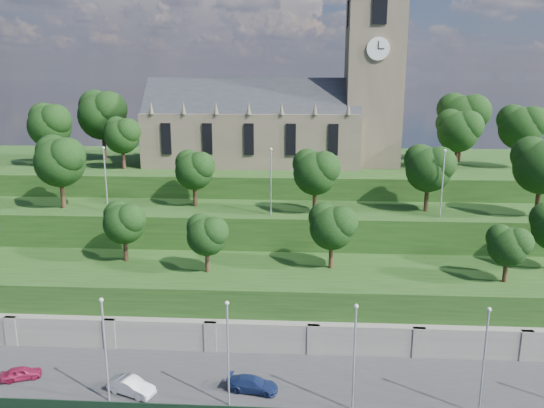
# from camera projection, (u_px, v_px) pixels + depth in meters

# --- Properties ---
(promenade) EXTENTS (160.00, 12.00, 2.00)m
(promenade) POSITION_uv_depth(u_px,v_px,m) (257.00, 392.00, 46.82)
(promenade) COLOR #2D2D30
(promenade) RESTS_ON ground
(retaining_wall) EXTENTS (160.00, 2.10, 5.00)m
(retaining_wall) POSITION_uv_depth(u_px,v_px,m) (262.00, 344.00, 52.27)
(retaining_wall) COLOR slate
(retaining_wall) RESTS_ON ground
(embankment_lower) EXTENTS (160.00, 12.00, 8.00)m
(embankment_lower) POSITION_uv_depth(u_px,v_px,m) (267.00, 304.00, 57.78)
(embankment_lower) COLOR #1C3D14
(embankment_lower) RESTS_ON ground
(embankment_upper) EXTENTS (160.00, 10.00, 12.00)m
(embankment_upper) POSITION_uv_depth(u_px,v_px,m) (272.00, 254.00, 67.99)
(embankment_upper) COLOR #1C3D14
(embankment_upper) RESTS_ON ground
(hilltop) EXTENTS (160.00, 32.00, 15.00)m
(hilltop) POSITION_uv_depth(u_px,v_px,m) (280.00, 205.00, 88.03)
(hilltop) COLOR #1C3D14
(hilltop) RESTS_ON ground
(church) EXTENTS (38.60, 12.35, 27.60)m
(church) POSITION_uv_depth(u_px,v_px,m) (284.00, 115.00, 80.60)
(church) COLOR brown
(church) RESTS_ON hilltop
(trees_lower) EXTENTS (66.02, 8.68, 7.20)m
(trees_lower) POSITION_uv_depth(u_px,v_px,m) (281.00, 228.00, 55.94)
(trees_lower) COLOR #341F14
(trees_lower) RESTS_ON embankment_lower
(trees_upper) EXTENTS (64.80, 8.59, 9.46)m
(trees_upper) POSITION_uv_depth(u_px,v_px,m) (315.00, 164.00, 63.96)
(trees_upper) COLOR #341F14
(trees_upper) RESTS_ON embankment_upper
(trees_hilltop) EXTENTS (76.45, 16.17, 11.25)m
(trees_hilltop) POSITION_uv_depth(u_px,v_px,m) (282.00, 120.00, 80.36)
(trees_hilltop) COLOR #341F14
(trees_hilltop) RESTS_ON hilltop
(lamp_posts_promenade) EXTENTS (60.36, 0.36, 9.16)m
(lamp_posts_promenade) POSITION_uv_depth(u_px,v_px,m) (228.00, 347.00, 42.10)
(lamp_posts_promenade) COLOR #B2B2B7
(lamp_posts_promenade) RESTS_ON promenade
(lamp_posts_upper) EXTENTS (40.36, 0.36, 8.10)m
(lamp_posts_upper) POSITION_uv_depth(u_px,v_px,m) (271.00, 177.00, 62.60)
(lamp_posts_upper) COLOR #B2B2B7
(lamp_posts_upper) RESTS_ON embankment_upper
(car_left) EXTENTS (3.61, 2.50, 1.14)m
(car_left) POSITION_uv_depth(u_px,v_px,m) (21.00, 373.00, 46.93)
(car_left) COLOR maroon
(car_left) RESTS_ON promenade
(car_middle) EXTENTS (4.45, 2.91, 1.39)m
(car_middle) POSITION_uv_depth(u_px,v_px,m) (131.00, 386.00, 44.72)
(car_middle) COLOR silver
(car_middle) RESTS_ON promenade
(car_right) EXTENTS (4.58, 2.48, 1.26)m
(car_right) POSITION_uv_depth(u_px,v_px,m) (253.00, 384.00, 45.14)
(car_right) COLOR navy
(car_right) RESTS_ON promenade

